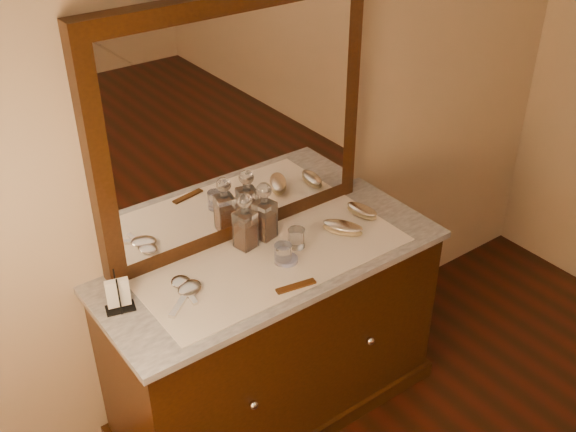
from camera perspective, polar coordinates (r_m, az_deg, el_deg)
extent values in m
plane|color=tan|center=(2.68, -5.08, 9.08)|extent=(4.50, 4.50, 0.00)
cube|color=black|center=(3.02, -1.15, -10.30)|extent=(1.40, 0.55, 0.82)
cube|color=black|center=(3.28, -1.07, -15.06)|extent=(1.46, 0.59, 0.08)
sphere|color=silver|center=(2.71, -2.89, -15.51)|extent=(0.04, 0.04, 0.04)
sphere|color=silver|center=(2.97, 6.90, -10.32)|extent=(0.04, 0.04, 0.04)
cube|color=silver|center=(2.75, -1.24, -3.77)|extent=(1.44, 0.59, 0.03)
cube|color=black|center=(2.67, -4.45, 7.76)|extent=(1.20, 0.08, 1.00)
cube|color=white|center=(2.64, -4.05, 7.51)|extent=(1.06, 0.01, 0.86)
cube|color=white|center=(2.73, -1.00, -3.68)|extent=(1.10, 0.45, 0.00)
cylinder|color=silver|center=(2.71, -0.10, -3.67)|extent=(0.09, 0.09, 0.02)
cube|color=brown|center=(2.58, 0.67, -5.89)|extent=(0.16, 0.06, 0.01)
cube|color=black|center=(2.56, -13.84, -7.49)|extent=(0.12, 0.09, 0.01)
cylinder|color=black|center=(2.49, -13.94, -6.60)|extent=(0.01, 0.01, 0.16)
cylinder|color=black|center=(2.54, -14.18, -5.76)|extent=(0.01, 0.01, 0.16)
cube|color=white|center=(2.52, -14.05, -6.27)|extent=(0.09, 0.06, 0.13)
cube|color=#8C4314|center=(2.77, -3.57, -1.58)|extent=(0.07, 0.07, 0.11)
cube|color=white|center=(2.76, -3.58, -1.16)|extent=(0.09, 0.09, 0.16)
cylinder|color=white|center=(2.71, -3.65, 0.50)|extent=(0.04, 0.04, 0.03)
sphere|color=white|center=(2.68, -3.68, 1.32)|extent=(0.07, 0.07, 0.06)
cube|color=#8C4314|center=(2.83, -1.95, -0.76)|extent=(0.08, 0.08, 0.12)
cube|color=white|center=(2.81, -1.96, -0.33)|extent=(0.09, 0.09, 0.17)
cylinder|color=white|center=(2.76, -2.00, 1.35)|extent=(0.04, 0.04, 0.03)
sphere|color=white|center=(2.74, -2.02, 2.18)|extent=(0.08, 0.08, 0.06)
ellipsoid|color=#96825C|center=(2.89, 4.59, -1.16)|extent=(0.16, 0.19, 0.03)
ellipsoid|color=silver|center=(2.87, 4.61, -0.80)|extent=(0.16, 0.19, 0.03)
ellipsoid|color=#96825C|center=(3.01, 6.20, 0.28)|extent=(0.09, 0.16, 0.02)
ellipsoid|color=silver|center=(3.00, 6.22, 0.59)|extent=(0.09, 0.16, 0.02)
ellipsoid|color=silver|center=(2.62, -8.92, -5.49)|extent=(0.09, 0.10, 0.02)
cube|color=silver|center=(2.56, -8.23, -6.55)|extent=(0.04, 0.12, 0.01)
ellipsoid|color=silver|center=(2.59, -8.22, -5.99)|extent=(0.14, 0.14, 0.02)
cube|color=silver|center=(2.52, -9.08, -7.36)|extent=(0.13, 0.11, 0.01)
cylinder|color=white|center=(2.78, 0.71, -1.86)|extent=(0.07, 0.07, 0.08)
cylinder|color=white|center=(2.69, -0.42, -3.17)|extent=(0.07, 0.07, 0.08)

